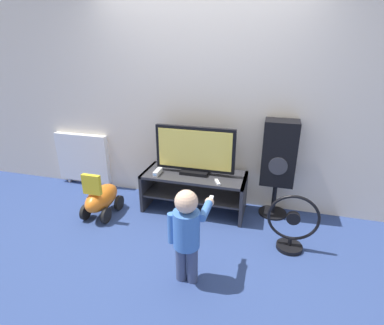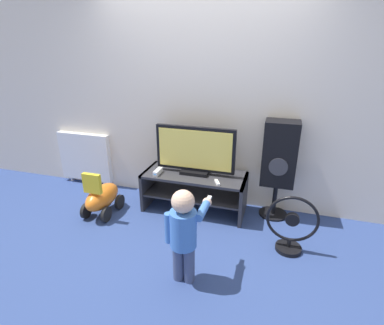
# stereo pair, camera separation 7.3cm
# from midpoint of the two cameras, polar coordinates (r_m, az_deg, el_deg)

# --- Properties ---
(ground_plane) EXTENTS (16.00, 16.00, 0.00)m
(ground_plane) POSITION_cam_midpoint_polar(r_m,az_deg,el_deg) (3.52, -1.28, -10.83)
(ground_plane) COLOR navy
(wall_back) EXTENTS (10.00, 0.06, 2.60)m
(wall_back) POSITION_cam_midpoint_polar(r_m,az_deg,el_deg) (3.58, 1.32, 12.14)
(wall_back) COLOR silver
(wall_back) RESTS_ON ground_plane
(tv_stand) EXTENTS (1.21, 0.50, 0.47)m
(tv_stand) POSITION_cam_midpoint_polar(r_m,az_deg,el_deg) (3.58, -0.15, -4.48)
(tv_stand) COLOR #2D2D33
(tv_stand) RESTS_ON ground_plane
(television) EXTENTS (0.93, 0.20, 0.56)m
(television) POSITION_cam_midpoint_polar(r_m,az_deg,el_deg) (3.43, -0.05, 2.18)
(television) COLOR black
(television) RESTS_ON tv_stand
(game_console) EXTENTS (0.06, 0.18, 0.05)m
(game_console) POSITION_cam_midpoint_polar(r_m,az_deg,el_deg) (3.52, -7.14, -1.81)
(game_console) COLOR white
(game_console) RESTS_ON tv_stand
(remote_primary) EXTENTS (0.09, 0.13, 0.03)m
(remote_primary) POSITION_cam_midpoint_polar(r_m,az_deg,el_deg) (3.29, 4.24, -3.75)
(remote_primary) COLOR white
(remote_primary) RESTS_ON tv_stand
(child) EXTENTS (0.33, 0.48, 0.86)m
(child) POSITION_cam_midpoint_polar(r_m,az_deg,el_deg) (2.47, -1.80, -12.59)
(child) COLOR #3F4C72
(child) RESTS_ON ground_plane
(speaker_tower) EXTENTS (0.36, 0.33, 1.14)m
(speaker_tower) POSITION_cam_midpoint_polar(r_m,az_deg,el_deg) (3.44, 15.65, 1.30)
(speaker_tower) COLOR black
(speaker_tower) RESTS_ON ground_plane
(floor_fan) EXTENTS (0.49, 0.25, 0.59)m
(floor_fan) POSITION_cam_midpoint_polar(r_m,az_deg,el_deg) (3.09, 17.89, -11.39)
(floor_fan) COLOR black
(floor_fan) RESTS_ON ground_plane
(ride_on_toy) EXTENTS (0.31, 0.55, 0.57)m
(ride_on_toy) POSITION_cam_midpoint_polar(r_m,az_deg,el_deg) (3.69, -17.44, -6.49)
(ride_on_toy) COLOR orange
(ride_on_toy) RESTS_ON ground_plane
(radiator) EXTENTS (0.78, 0.08, 0.75)m
(radiator) POSITION_cam_midpoint_polar(r_m,az_deg,el_deg) (4.48, -20.49, 0.81)
(radiator) COLOR white
(radiator) RESTS_ON ground_plane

